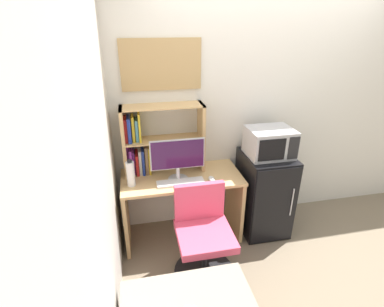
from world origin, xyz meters
name	(u,v)px	position (x,y,z in m)	size (l,w,h in m)	color
wall_back	(299,105)	(0.40, 0.02, 1.30)	(6.40, 0.04, 2.60)	silver
wall_left	(88,218)	(-1.62, -1.60, 1.30)	(0.04, 4.40, 2.60)	silver
desk	(182,195)	(-0.96, -0.28, 0.50)	(1.19, 0.56, 0.73)	tan
hutch_bookshelf	(150,141)	(-1.23, -0.11, 1.06)	(0.79, 0.24, 0.68)	tan
monitor	(178,157)	(-1.00, -0.34, 0.97)	(0.52, 0.19, 0.42)	#B7B7BC
keyboard	(181,182)	(-0.99, -0.42, 0.74)	(0.45, 0.12, 0.02)	silver
computer_mouse	(212,179)	(-0.69, -0.42, 0.75)	(0.06, 0.10, 0.03)	silver
water_bottle	(131,174)	(-1.44, -0.36, 0.85)	(0.08, 0.08, 0.26)	silver
mini_fridge	(264,193)	(-0.07, -0.32, 0.45)	(0.48, 0.57, 0.89)	black
microwave	(270,142)	(-0.07, -0.32, 1.03)	(0.44, 0.37, 0.28)	#ADADB2
desk_chair	(203,239)	(-0.86, -0.80, 0.36)	(0.55, 0.55, 0.83)	black
wall_corkboard	(161,65)	(-1.08, -0.01, 1.76)	(0.75, 0.02, 0.46)	tan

